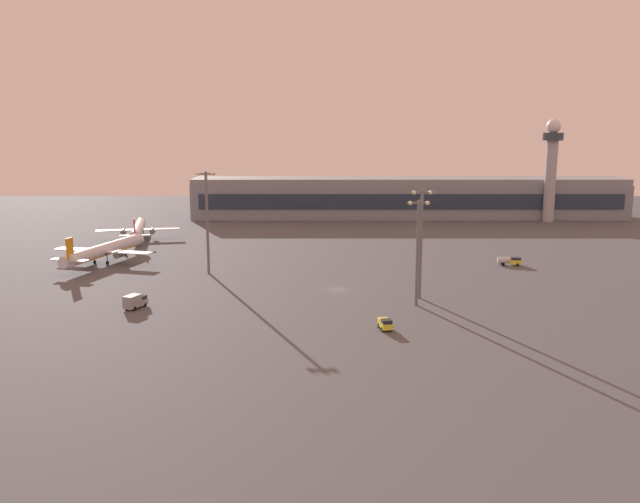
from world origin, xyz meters
TOP-DOWN VIEW (x-y plane):
  - ground_plane at (0.00, 0.00)m, footprint 416.00×416.00m
  - terminal_building at (32.54, 125.75)m, footprint 178.37×22.40m
  - control_tower at (87.23, 113.04)m, footprint 8.00×8.00m
  - airplane_near_gate at (-64.82, 30.71)m, footprint 29.07×37.03m
  - airplane_taxiway_distant at (-65.84, 70.24)m, footprint 27.52×35.17m
  - fuel_truck at (48.25, 27.59)m, footprint 6.46×2.87m
  - catering_truck at (-43.51, -16.41)m, footprint 4.33×6.12m
  - cargo_loader at (8.10, -31.40)m, footprint 2.64×4.41m
  - apron_light_east at (18.03, -7.82)m, footprint 4.80×0.90m
  - apron_light_west at (-33.38, 17.38)m, footprint 4.80×0.90m
  - apron_light_central at (16.46, -13.94)m, footprint 4.80×0.90m

SIDE VIEW (x-z plane):
  - ground_plane at x=0.00m, z-range 0.00..0.00m
  - cargo_loader at x=8.10m, z-range 0.05..2.30m
  - fuel_truck at x=48.25m, z-range 0.19..2.54m
  - catering_truck at x=-43.51m, z-range 0.05..3.10m
  - airplane_taxiway_distant at x=-65.84m, z-range -1.11..7.96m
  - airplane_near_gate at x=-64.82m, z-range -1.18..8.48m
  - terminal_building at x=32.54m, z-range -0.11..16.29m
  - apron_light_central at x=16.46m, z-range 1.79..24.58m
  - apron_light_east at x=18.03m, z-range 1.82..26.19m
  - apron_light_west at x=-33.38m, z-range 1.85..28.43m
  - control_tower at x=87.23m, z-range 3.07..43.45m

